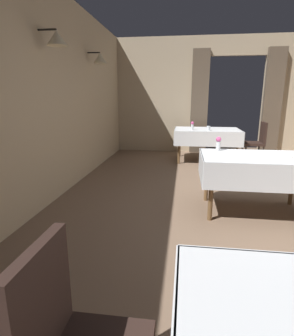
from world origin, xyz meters
The scene contains 10 objects.
ground centered at (0.00, 0.00, 0.00)m, with size 10.08×10.08×0.00m, color #7A604C.
wall_left centered at (-3.20, 0.00, 1.51)m, with size 0.49×8.40×3.00m.
wall_back centered at (0.00, 4.18, 1.52)m, with size 6.40×0.27×3.00m.
dining_table_mid centered at (-0.36, 0.01, 0.64)m, with size 1.40×0.91×0.75m.
dining_table_far centered at (-0.76, 3.05, 0.65)m, with size 1.51×1.07×0.75m.
chair_far_right centered at (0.37, 3.02, 0.52)m, with size 0.44×0.44×0.93m.
flower_vase_mid centered at (-0.82, 0.31, 0.85)m, with size 0.07×0.07×0.19m.
plate_mid_b centered at (-0.03, -0.01, 0.76)m, with size 0.20×0.20×0.01m, color white.
flower_vase_far centered at (-1.11, 2.80, 0.85)m, with size 0.07×0.07×0.19m.
glass_far_b centered at (-0.76, 2.79, 0.80)m, with size 0.08×0.08×0.10m, color silver.
Camera 1 is at (-1.28, -3.52, 1.46)m, focal length 29.34 mm.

